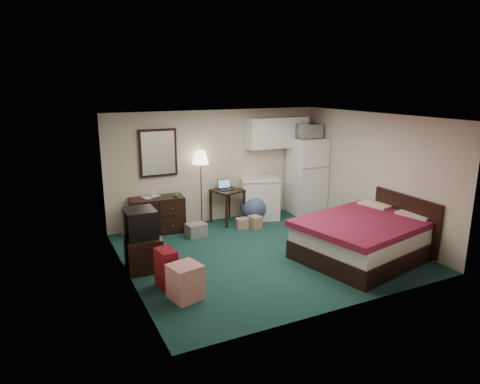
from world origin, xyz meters
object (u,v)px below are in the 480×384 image
tv_stand (143,253)px  suitcase (166,268)px  desk (228,206)px  dresser (157,215)px  fridge (307,176)px  bed (364,239)px  floor_lamp (201,188)px  kitchen_counter (260,199)px

tv_stand → suitcase: bearing=-74.9°
desk → tv_stand: bearing=-161.2°
dresser → fridge: fridge is taller
desk → tv_stand: desk is taller
fridge → tv_stand: (-4.33, -1.53, -0.62)m
bed → suitcase: size_ratio=3.61×
floor_lamp → kitchen_counter: 1.45m
dresser → desk: 1.60m
kitchen_counter → fridge: (1.21, -0.11, 0.45)m
suitcase → tv_stand: bearing=91.3°
kitchen_counter → fridge: bearing=12.8°
dresser → kitchen_counter: bearing=3.5°
dresser → tv_stand: (-0.71, -1.70, -0.09)m
floor_lamp → kitchen_counter: bearing=-5.8°
kitchen_counter → fridge: fridge is taller
bed → tv_stand: 3.89m
fridge → bed: (-0.65, -2.77, -0.55)m
floor_lamp → desk: floor_lamp is taller
floor_lamp → tv_stand: (-1.73, -1.77, -0.54)m
fridge → suitcase: size_ratio=2.96×
tv_stand → fridge: bearing=23.5°
dresser → kitchen_counter: kitchen_counter is taller
floor_lamp → desk: (0.58, -0.12, -0.45)m
kitchen_counter → bed: (0.56, -2.88, -0.10)m
bed → floor_lamp: bearing=110.7°
floor_lamp → suitcase: floor_lamp is taller
fridge → bed: size_ratio=0.82×
fridge → desk: bearing=179.9°
tv_stand → suitcase: size_ratio=1.02×
floor_lamp → kitchen_counter: size_ratio=1.82×
dresser → tv_stand: bearing=-107.5°
desk → kitchen_counter: 0.81m
desk → bed: desk is taller
suitcase → bed: bearing=-16.6°
dresser → fridge: bearing=2.4°
floor_lamp → kitchen_counter: floor_lamp is taller
floor_lamp → tv_stand: size_ratio=2.64×
dresser → floor_lamp: size_ratio=0.67×
kitchen_counter → floor_lamp: bearing=-167.9°
floor_lamp → suitcase: bearing=-121.3°
floor_lamp → bed: bearing=-57.1°
desk → bed: bearing=-81.4°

